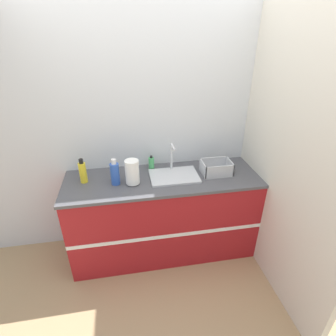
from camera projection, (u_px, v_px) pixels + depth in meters
ground_plane at (169, 268)px, 2.75m from camera, size 12.00×12.00×0.00m
wall_back at (158, 130)px, 2.70m from camera, size 4.31×0.06×2.60m
wall_right at (262, 136)px, 2.56m from camera, size 0.06×2.62×2.60m
counter_cabinet at (163, 215)px, 2.80m from camera, size 1.93×0.65×0.92m
sink at (174, 174)px, 2.59m from camera, size 0.47×0.33×0.30m
paper_towel_roll at (132, 172)px, 2.42m from camera, size 0.13×0.13×0.24m
dish_rack at (216, 169)px, 2.64m from camera, size 0.29×0.21×0.13m
bottle_yellow at (83, 172)px, 2.46m from camera, size 0.07×0.07×0.24m
bottle_blue at (115, 173)px, 2.43m from camera, size 0.08×0.08×0.26m
soap_dispenser at (151, 163)px, 2.71m from camera, size 0.06×0.06×0.15m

